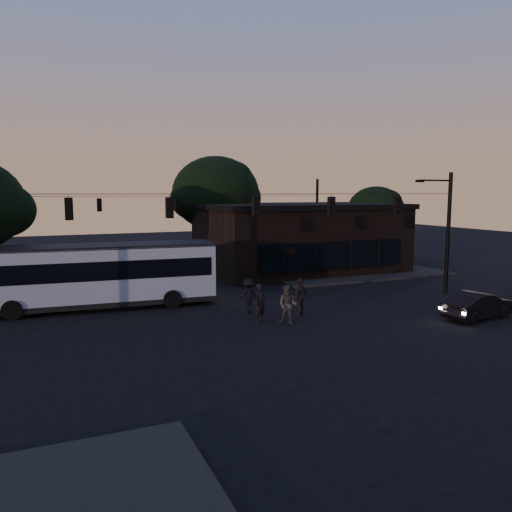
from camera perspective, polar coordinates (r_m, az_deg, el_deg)
name	(u,v)px	position (r m, az deg, el deg)	size (l,w,h in m)	color
ground	(291,332)	(22.89, 4.04, -8.64)	(120.00, 120.00, 0.00)	black
sidewalk_far_right	(343,270)	(40.68, 9.95, -1.62)	(14.00, 10.00, 0.15)	black
building	(299,237)	(40.51, 4.94, 2.18)	(15.40, 10.41, 5.40)	black
tree_behind	(216,194)	(43.88, -4.61, 7.12)	(7.60, 7.60, 9.43)	black
tree_right	(376,211)	(46.96, 13.51, 5.05)	(5.20, 5.20, 6.86)	black
signal_rig_near	(256,228)	(25.70, 0.00, 3.20)	(26.24, 0.30, 7.50)	black
signal_rig_far	(177,218)	(40.86, -9.00, 4.26)	(26.24, 0.30, 7.50)	black
bus	(100,273)	(28.41, -17.37, -1.82)	(12.50, 3.78, 3.47)	#93A2BB
car	(479,305)	(27.40, 24.13, -5.15)	(1.44, 4.12, 1.36)	black
pedestrian_a	(260,303)	(24.27, 0.51, -5.42)	(0.68, 0.45, 1.87)	black
pedestrian_b	(288,305)	(23.96, 3.64, -5.59)	(0.91, 0.71, 1.88)	#3E3C38
pedestrian_c	(300,297)	(25.77, 5.09, -4.66)	(1.12, 0.47, 1.91)	black
pedestrian_d	(248,296)	(26.20, -0.88, -4.58)	(1.15, 0.66, 1.78)	black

